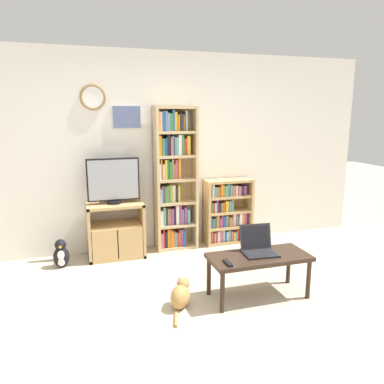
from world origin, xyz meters
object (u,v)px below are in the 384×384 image
at_px(bookshelf_tall, 173,179).
at_px(bookshelf_short, 226,212).
at_px(penguin_figurine, 61,255).
at_px(laptop, 258,246).
at_px(television, 113,181).
at_px(remote_near_laptop, 228,263).
at_px(cat, 181,295).
at_px(coffee_table, 259,260).
at_px(tv_stand, 116,231).

distance_m(bookshelf_tall, bookshelf_short, 0.92).
bearing_deg(penguin_figurine, laptop, -33.68).
xyz_separation_m(television, remote_near_laptop, (0.87, -1.63, -0.54)).
relative_size(bookshelf_short, cat, 1.89).
bearing_deg(laptop, coffee_table, -104.28).
distance_m(bookshelf_tall, penguin_figurine, 1.68).
height_order(coffee_table, cat, coffee_table).
height_order(television, laptop, television).
relative_size(coffee_table, remote_near_laptop, 6.21).
bearing_deg(coffee_table, cat, 178.57).
xyz_separation_m(bookshelf_tall, coffee_table, (0.45, -1.61, -0.57)).
distance_m(television, bookshelf_tall, 0.80).
bearing_deg(cat, bookshelf_tall, 115.13).
height_order(tv_stand, bookshelf_short, bookshelf_short).
relative_size(bookshelf_tall, coffee_table, 1.90).
bearing_deg(remote_near_laptop, tv_stand, -59.95).
relative_size(television, bookshelf_short, 0.71).
relative_size(remote_near_laptop, cat, 0.34).
bearing_deg(laptop, bookshelf_tall, 111.76).
height_order(tv_stand, cat, tv_stand).
xyz_separation_m(remote_near_laptop, cat, (-0.42, 0.13, -0.32)).
height_order(remote_near_laptop, penguin_figurine, remote_near_laptop).
bearing_deg(television, laptop, -48.76).
bearing_deg(remote_near_laptop, cat, -15.45).
relative_size(bookshelf_short, penguin_figurine, 2.64).
distance_m(remote_near_laptop, cat, 0.55).
height_order(tv_stand, coffee_table, tv_stand).
height_order(cat, penguin_figurine, penguin_figurine).
bearing_deg(remote_near_laptop, bookshelf_tall, -85.67).
relative_size(laptop, remote_near_laptop, 2.17).
bearing_deg(television, cat, -73.36).
height_order(bookshelf_short, remote_near_laptop, bookshelf_short).
distance_m(television, remote_near_laptop, 1.92).
xyz_separation_m(television, bookshelf_tall, (0.79, 0.10, -0.04)).
relative_size(remote_near_laptop, penguin_figurine, 0.47).
bearing_deg(bookshelf_tall, bookshelf_short, -0.40).
distance_m(bookshelf_short, penguin_figurine, 2.26).
bearing_deg(cat, bookshelf_short, 92.36).
relative_size(tv_stand, bookshelf_short, 0.77).
bearing_deg(tv_stand, coffee_table, -50.41).
bearing_deg(coffee_table, tv_stand, 129.59).
bearing_deg(coffee_table, laptop, 71.08).
xyz_separation_m(tv_stand, television, (-0.01, 0.02, 0.64)).
bearing_deg(bookshelf_tall, laptop, -72.88).
xyz_separation_m(cat, penguin_figurine, (-1.11, 1.34, 0.03)).
xyz_separation_m(television, cat, (0.45, -1.50, -0.86)).
distance_m(cat, penguin_figurine, 1.74).
bearing_deg(bookshelf_short, tv_stand, -176.05).
bearing_deg(remote_near_laptop, penguin_figurine, -41.89).
bearing_deg(laptop, cat, -171.93).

